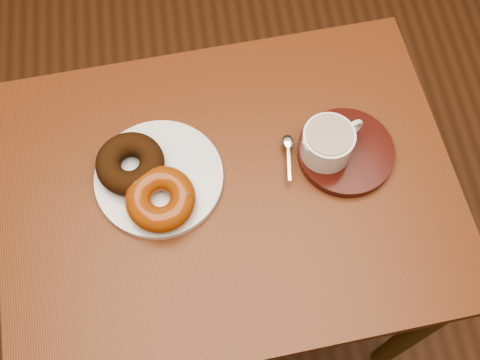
{
  "coord_description": "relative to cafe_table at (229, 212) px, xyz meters",
  "views": [
    {
      "loc": [
        -0.17,
        -0.68,
        1.65
      ],
      "look_at": [
        -0.11,
        -0.27,
        0.74
      ],
      "focal_mm": 45.0,
      "sensor_mm": 36.0,
      "label": 1
    }
  ],
  "objects": [
    {
      "name": "donut_caramel",
      "position": [
        -0.11,
        -0.02,
        0.15
      ],
      "size": [
        0.13,
        0.13,
        0.04
      ],
      "rotation": [
        0.0,
        0.0,
        -0.17
      ],
      "color": "#923F0F",
      "rests_on": "donut_plate"
    },
    {
      "name": "donut_plate",
      "position": [
        -0.11,
        0.03,
        0.12
      ],
      "size": [
        0.26,
        0.26,
        0.01
      ],
      "primitive_type": "cylinder",
      "rotation": [
        0.0,
        0.0,
        -0.24
      ],
      "color": "white",
      "rests_on": "cafe_table"
    },
    {
      "name": "cafe_table",
      "position": [
        0.0,
        0.0,
        0.0
      ],
      "size": [
        0.81,
        0.63,
        0.72
      ],
      "rotation": [
        0.0,
        0.0,
        0.07
      ],
      "color": "brown",
      "rests_on": "ground"
    },
    {
      "name": "donut_cinnamon",
      "position": [
        -0.16,
        0.05,
        0.15
      ],
      "size": [
        0.12,
        0.12,
        0.04
      ],
      "primitive_type": "torus",
      "rotation": [
        0.0,
        0.0,
        0.04
      ],
      "color": "black",
      "rests_on": "donut_plate"
    },
    {
      "name": "teaspoon",
      "position": [
        0.11,
        0.05,
        0.14
      ],
      "size": [
        0.02,
        0.09,
        0.01
      ],
      "rotation": [
        0.0,
        0.0,
        -0.13
      ],
      "color": "silver",
      "rests_on": "saucer"
    },
    {
      "name": "coffee_cup",
      "position": [
        0.17,
        0.04,
        0.16
      ],
      "size": [
        0.11,
        0.09,
        0.06
      ],
      "rotation": [
        0.0,
        0.0,
        0.42
      ],
      "color": "white",
      "rests_on": "saucer"
    },
    {
      "name": "saucer",
      "position": [
        0.21,
        0.03,
        0.12
      ],
      "size": [
        0.19,
        0.19,
        0.02
      ],
      "primitive_type": "cylinder",
      "rotation": [
        0.0,
        0.0,
        -0.14
      ],
      "color": "#350C07",
      "rests_on": "cafe_table"
    },
    {
      "name": "ground",
      "position": [
        0.13,
        0.27,
        -0.61
      ],
      "size": [
        6.0,
        6.0,
        0.0
      ],
      "primitive_type": "plane",
      "color": "#4F2B19",
      "rests_on": "ground"
    }
  ]
}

